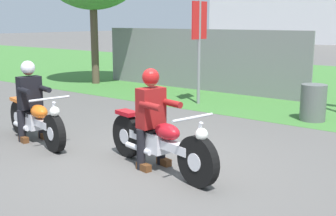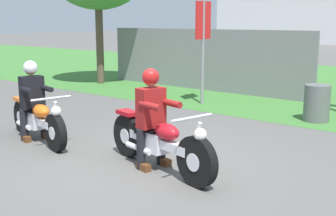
% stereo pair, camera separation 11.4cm
% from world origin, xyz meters
% --- Properties ---
extents(ground, '(120.00, 120.00, 0.00)m').
position_xyz_m(ground, '(0.00, 0.00, 0.00)').
color(ground, '#565451').
extents(motorcycle_lead, '(2.19, 0.78, 0.89)m').
position_xyz_m(motorcycle_lead, '(0.30, 0.02, 0.40)').
color(motorcycle_lead, black).
rests_on(motorcycle_lead, ground).
extents(rider_lead, '(0.62, 0.54, 1.41)m').
position_xyz_m(rider_lead, '(0.14, 0.06, 0.82)').
color(rider_lead, black).
rests_on(rider_lead, ground).
extents(motorcycle_follow, '(2.05, 0.76, 0.86)m').
position_xyz_m(motorcycle_follow, '(-2.25, -0.18, 0.38)').
color(motorcycle_follow, black).
rests_on(motorcycle_follow, ground).
extents(rider_follow, '(0.62, 0.54, 1.38)m').
position_xyz_m(rider_follow, '(-2.42, -0.14, 0.80)').
color(rider_follow, black).
rests_on(rider_follow, ground).
extents(trash_can, '(0.52, 0.52, 0.76)m').
position_xyz_m(trash_can, '(0.92, 4.32, 0.38)').
color(trash_can, '#595E5B').
rests_on(trash_can, ground).
extents(sign_banner, '(0.08, 0.60, 2.60)m').
position_xyz_m(sign_banner, '(-2.00, 4.40, 1.72)').
color(sign_banner, gray).
rests_on(sign_banner, ground).
extents(fence_segment, '(7.00, 0.06, 1.80)m').
position_xyz_m(fence_segment, '(-3.32, 6.24, 0.90)').
color(fence_segment, slate).
rests_on(fence_segment, ground).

